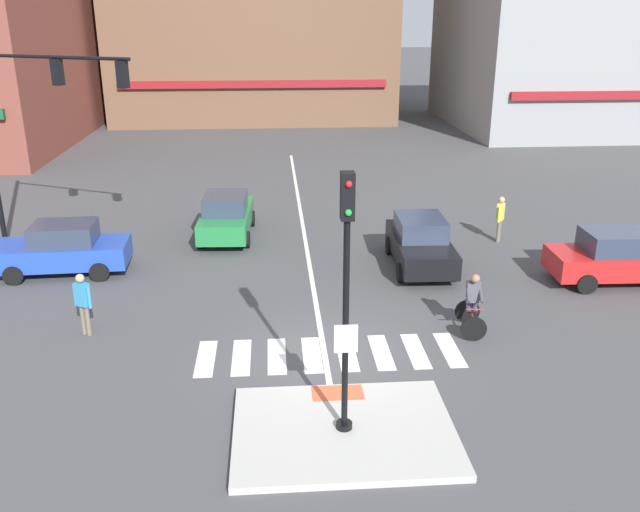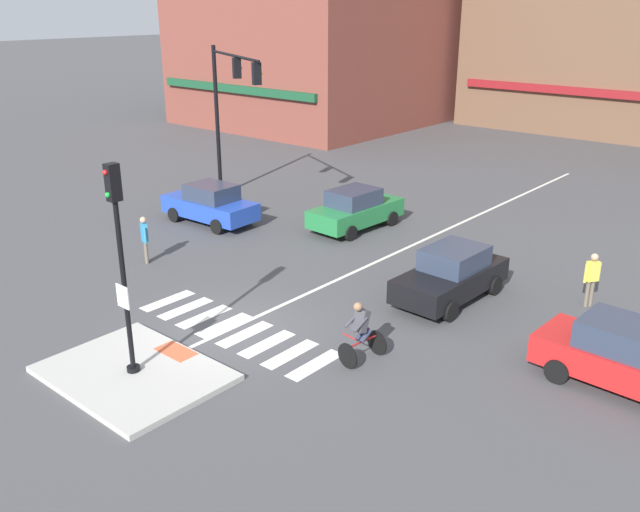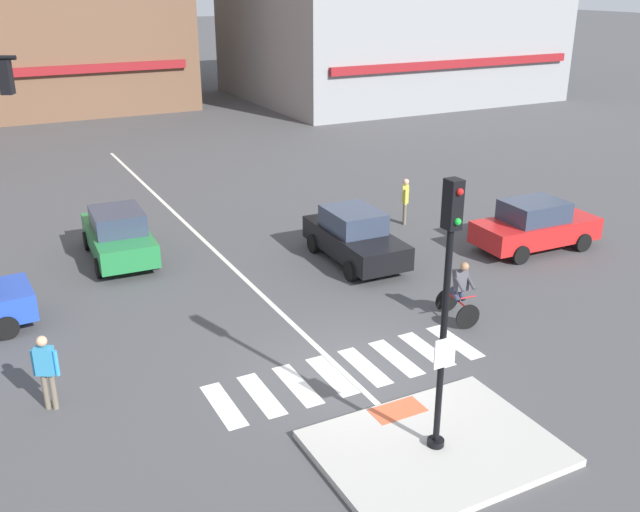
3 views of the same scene
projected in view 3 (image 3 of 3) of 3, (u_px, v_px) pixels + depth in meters
The scene contains 19 objects.
ground_plane at pixel (349, 372), 15.91m from camera, with size 300.00×300.00×0.00m, color #474749.
traffic_island at pixel (435, 448), 13.22m from camera, with size 4.34×3.24×0.15m, color #B2AFA8.
tactile_pad_front at pixel (398, 410), 14.24m from camera, with size 1.10×0.60×0.01m, color #DB5B38.
signal_pole at pixel (446, 295), 12.06m from camera, with size 0.44×0.38×5.11m.
crosswalk_stripe_a at pixel (224, 405), 14.67m from camera, with size 0.44×1.80×0.01m, color silver.
crosswalk_stripe_b at pixel (261, 395), 15.03m from camera, with size 0.44×1.80×0.01m, color silver.
crosswalk_stripe_c at pixel (297, 385), 15.40m from camera, with size 0.44×1.80×0.01m, color silver.
crosswalk_stripe_d at pixel (332, 375), 15.76m from camera, with size 0.44×1.80×0.01m, color silver.
crosswalk_stripe_e at pixel (365, 366), 16.13m from camera, with size 0.44×1.80×0.01m, color silver.
crosswalk_stripe_f at pixel (396, 358), 16.50m from camera, with size 0.44×1.80×0.01m, color silver.
crosswalk_stripe_g at pixel (426, 350), 16.86m from camera, with size 0.44×1.80×0.01m, color silver.
crosswalk_stripe_h at pixel (455, 342), 17.23m from camera, with size 0.44×1.80×0.01m, color silver.
lane_centre_line at pixel (201, 238), 24.11m from camera, with size 0.14×28.00×0.01m, color silver.
car_black_eastbound_mid at pixel (354, 236), 21.85m from camera, with size 1.94×4.15×1.64m.
car_red_cross_right at pixel (535, 225), 22.82m from camera, with size 4.16×1.96×1.64m.
car_green_westbound_far at pixel (118, 235), 22.01m from camera, with size 2.00×4.18×1.64m.
cyclist at pixel (460, 290), 17.96m from camera, with size 0.80×1.17×1.68m.
pedestrian_at_curb_left at pixel (46, 367), 14.21m from camera, with size 0.49×0.37×1.67m.
pedestrian_waiting_far_side at pixel (405, 198), 25.10m from camera, with size 0.38×0.48×1.67m.
Camera 3 is at (-6.98, -11.98, 8.26)m, focal length 39.79 mm.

